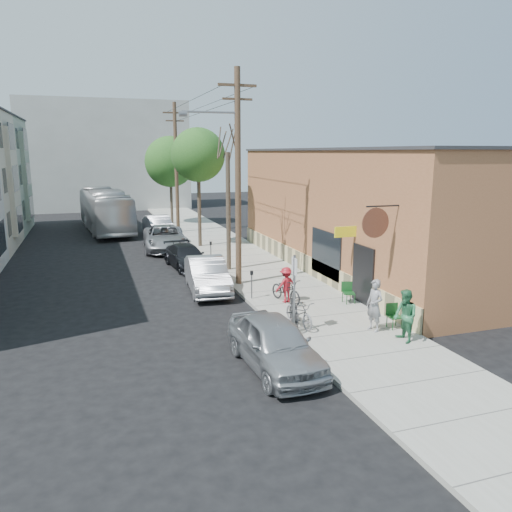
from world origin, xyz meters
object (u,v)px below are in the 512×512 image
object	(u,v)px
patio_chair_a	(349,293)
car_4	(159,226)
tree_leafy_far	(170,162)
patio_chair_b	(395,316)
tree_bare	(228,212)
tree_leafy_mid	(198,155)
car_3	(165,238)
car_1	(207,275)
bus	(105,210)
patron_grey	(375,305)
parking_meter_far	(211,249)
parked_bike_b	(299,313)
car_0	(275,344)
parked_bike_a	(294,312)
utility_pole_near	(237,174)
cyclist	(286,285)
sign_post	(294,286)
parking_meter_near	(252,280)
car_2	(187,257)
patron_green	(405,316)

from	to	relation	value
patio_chair_a	car_4	distance (m)	21.36
tree_leafy_far	patio_chair_b	world-z (taller)	tree_leafy_far
tree_bare	patio_chair_b	size ratio (longest dim) A/B	7.12
tree_leafy_mid	patio_chair_a	bearing A→B (deg)	-78.16
car_4	tree_leafy_far	bearing A→B (deg)	66.66
patio_chair_a	car_3	xyz separation A→B (m)	(-5.50, 14.92, 0.22)
tree_leafy_far	car_1	xyz separation A→B (m)	(-2.00, -22.50, -4.78)
patio_chair_a	car_1	world-z (taller)	car_1
car_3	bus	distance (m)	10.57
patio_chair_b	patron_grey	world-z (taller)	patron_grey
parking_meter_far	parked_bike_b	world-z (taller)	parking_meter_far
patio_chair_a	car_0	xyz separation A→B (m)	(-5.13, -4.77, 0.19)
tree_bare	parked_bike_a	bearing A→B (deg)	-91.14
utility_pole_near	cyclist	distance (m)	5.87
patio_chair_a	car_0	world-z (taller)	car_0
tree_leafy_mid	cyclist	xyz separation A→B (m)	(0.67, -13.98, -5.29)
car_3	sign_post	bearing A→B (deg)	-79.46
patron_grey	cyclist	world-z (taller)	patron_grey
patron_grey	cyclist	distance (m)	4.53
parked_bike_b	car_4	xyz separation A→B (m)	(-2.02, 22.67, 0.15)
parking_meter_near	utility_pole_near	bearing A→B (deg)	86.97
tree_bare	tree_leafy_far	xyz separation A→B (m)	(0.00, 19.08, 2.29)
patio_chair_a	car_1	xyz separation A→B (m)	(-5.13, 4.19, 0.20)
patron_grey	car_2	size ratio (longest dim) A/B	0.43
sign_post	tree_bare	size ratio (longest dim) A/B	0.45
parked_bike_a	car_0	distance (m)	3.38
parking_meter_near	patio_chair_b	distance (m)	6.41
tree_leafy_mid	car_3	size ratio (longest dim) A/B	1.34
parking_meter_far	patron_grey	bearing A→B (deg)	-77.17
tree_bare	bus	xyz separation A→B (m)	(-5.78, 17.27, -1.58)
sign_post	bus	xyz separation A→B (m)	(-5.33, 27.40, -0.13)
car_3	cyclist	bearing A→B (deg)	-73.48
patron_grey	car_1	size ratio (longest dim) A/B	0.39
parked_bike_a	car_1	distance (m)	6.38
car_4	bus	distance (m)	5.68
cyclist	bus	size ratio (longest dim) A/B	0.12
parking_meter_far	parked_bike_a	world-z (taller)	parking_meter_far
car_0	tree_bare	bearing A→B (deg)	78.52
patio_chair_a	car_2	bearing A→B (deg)	139.10
car_2	tree_leafy_far	bearing A→B (deg)	77.64
patio_chair_a	cyclist	world-z (taller)	cyclist
tree_leafy_far	parked_bike_a	bearing A→B (deg)	-90.38
tree_leafy_mid	parked_bike_a	size ratio (longest dim) A/B	4.33
sign_post	bus	distance (m)	27.91
patron_grey	car_1	world-z (taller)	patron_grey
tree_leafy_mid	patron_grey	world-z (taller)	tree_leafy_mid
utility_pole_near	patio_chair_b	distance (m)	9.88
tree_leafy_far	tree_bare	bearing A→B (deg)	-90.00
patron_green	sign_post	bearing A→B (deg)	-118.84
tree_bare	parked_bike_a	distance (m)	9.88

